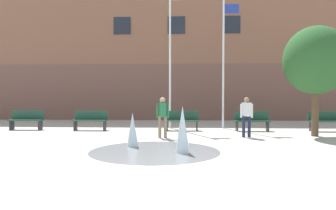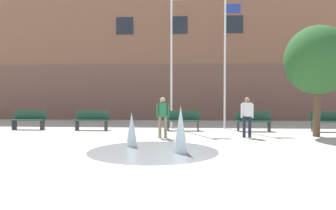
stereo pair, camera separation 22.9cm
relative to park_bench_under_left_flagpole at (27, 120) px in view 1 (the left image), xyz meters
name	(u,v)px [view 1 (the left image)]	position (x,y,z in m)	size (l,w,h in m)	color
ground_plane	(153,202)	(7.07, -10.15, -0.48)	(100.00, 100.00, 0.00)	#B2ADA3
library_building	(177,62)	(7.07, 8.77, 3.57)	(36.00, 6.05, 8.11)	brown
splash_fountain	(160,134)	(6.83, -5.38, 0.01)	(3.94, 3.94, 1.39)	gray
park_bench_under_left_flagpole	(27,120)	(0.00, 0.00, 0.00)	(1.60, 0.44, 0.91)	#28282D
park_bench_center	(90,120)	(3.13, -0.07, 0.00)	(1.60, 0.44, 0.91)	#28282D
park_bench_under_right_flagpole	(182,120)	(7.47, 0.07, 0.00)	(1.60, 0.44, 0.91)	#28282D
park_bench_near_trashcan	(252,121)	(10.72, -0.02, 0.00)	(1.60, 0.44, 0.91)	#28282D
park_bench_far_right	(326,121)	(14.10, 0.00, 0.00)	(1.60, 0.44, 0.91)	#28282D
adult_in_red	(163,114)	(6.73, -2.59, 0.45)	(0.50, 0.39, 1.59)	#89755B
adult_watching	(247,114)	(10.05, -2.25, 0.45)	(0.50, 0.39, 1.59)	#1E233D
flagpole_left	(171,51)	(6.89, 1.09, 3.38)	(0.80, 0.10, 7.23)	silver
flagpole_right	(224,58)	(9.55, 1.09, 3.02)	(0.80, 0.10, 6.54)	silver
street_tree_near_building	(316,61)	(12.90, -1.75, 2.59)	(2.60, 2.60, 4.47)	brown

